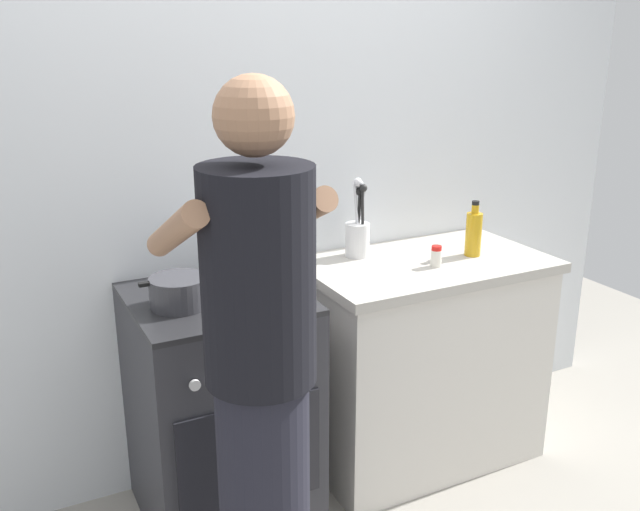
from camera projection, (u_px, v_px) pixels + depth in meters
name	position (u px, v px, depth m)	size (l,w,h in m)	color
ground	(322.00, 506.00, 2.79)	(6.00, 6.00, 0.00)	gray
back_wall	(311.00, 168.00, 2.92)	(3.20, 0.10, 2.50)	silver
countertop	(421.00, 359.00, 3.01)	(1.00, 0.60, 0.90)	silver
stove_range	(221.00, 409.00, 2.63)	(0.60, 0.62, 0.90)	#2D2D33
pot	(179.00, 292.00, 2.38)	(0.26, 0.20, 0.10)	#38383D
mixing_bowl	(250.00, 276.00, 2.55)	(0.28, 0.28, 0.09)	#B7B7BC
utensil_crock	(358.00, 232.00, 2.90)	(0.10, 0.10, 0.33)	silver
spice_bottle	(436.00, 257.00, 2.78)	(0.04, 0.04, 0.09)	silver
oil_bottle	(474.00, 233.00, 2.91)	(0.07, 0.07, 0.23)	gold
person	(261.00, 391.00, 1.92)	(0.41, 0.50, 1.70)	black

